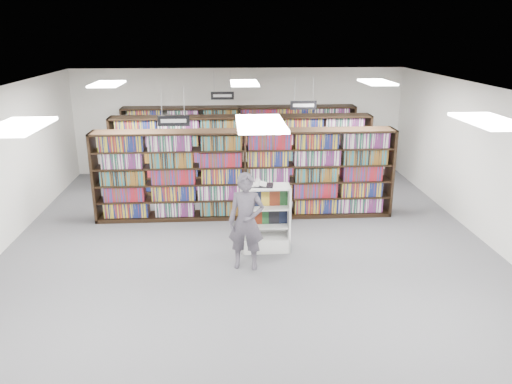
{
  "coord_description": "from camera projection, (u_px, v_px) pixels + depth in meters",
  "views": [
    {
      "loc": [
        -0.46,
        -9.26,
        4.3
      ],
      "look_at": [
        0.17,
        0.5,
        1.1
      ],
      "focal_mm": 35.0,
      "sensor_mm": 36.0,
      "label": 1
    }
  ],
  "objects": [
    {
      "name": "troffer_front_center",
      "position": [
        261.0,
        124.0,
        6.32
      ],
      "size": [
        0.6,
        1.2,
        0.04
      ],
      "primitive_type": "cube",
      "color": "white",
      "rests_on": "ceiling"
    },
    {
      "name": "open_book",
      "position": [
        258.0,
        184.0,
        9.84
      ],
      "size": [
        0.63,
        0.42,
        0.13
      ],
      "rotation": [
        0.0,
        0.0,
        -0.14
      ],
      "color": "black",
      "rests_on": "endcap_display"
    },
    {
      "name": "troffer_back_right",
      "position": [
        377.0,
        82.0,
        11.24
      ],
      "size": [
        0.6,
        1.2,
        0.04
      ],
      "primitive_type": "cube",
      "color": "white",
      "rests_on": "ceiling"
    },
    {
      "name": "wall_back",
      "position": [
        239.0,
        121.0,
        15.34
      ],
      "size": [
        10.0,
        0.1,
        3.2
      ],
      "primitive_type": "cube",
      "color": "white",
      "rests_on": "ground"
    },
    {
      "name": "wall_right",
      "position": [
        499.0,
        171.0,
        9.95
      ],
      "size": [
        0.1,
        12.0,
        3.2
      ],
      "primitive_type": "cube",
      "color": "white",
      "rests_on": "ground"
    },
    {
      "name": "shopper",
      "position": [
        246.0,
        222.0,
        9.19
      ],
      "size": [
        0.74,
        0.55,
        1.84
      ],
      "primitive_type": "imported",
      "rotation": [
        0.0,
        0.0,
        -0.17
      ],
      "color": "#4F4954",
      "rests_on": "floor"
    },
    {
      "name": "aisle_sign_center",
      "position": [
        222.0,
        95.0,
        14.07
      ],
      "size": [
        0.65,
        0.02,
        0.8
      ],
      "color": "#B2B2B7",
      "rests_on": "ceiling"
    },
    {
      "name": "aisle_sign_left",
      "position": [
        173.0,
        120.0,
        10.22
      ],
      "size": [
        0.65,
        0.02,
        0.8
      ],
      "color": "#B2B2B7",
      "rests_on": "ceiling"
    },
    {
      "name": "bookshelf_row_far",
      "position": [
        240.0,
        141.0,
        15.23
      ],
      "size": [
        7.0,
        0.6,
        2.1
      ],
      "color": "black",
      "rests_on": "floor"
    },
    {
      "name": "troffer_back_center",
      "position": [
        244.0,
        83.0,
        11.06
      ],
      "size": [
        0.6,
        1.2,
        0.04
      ],
      "primitive_type": "cube",
      "color": "white",
      "rests_on": "ceiling"
    },
    {
      "name": "bookshelf_row_mid",
      "position": [
        242.0,
        154.0,
        13.62
      ],
      "size": [
        7.0,
        0.6,
        2.1
      ],
      "color": "black",
      "rests_on": "floor"
    },
    {
      "name": "floor",
      "position": [
        249.0,
        251.0,
        10.15
      ],
      "size": [
        12.0,
        12.0,
        0.0
      ],
      "primitive_type": "plane",
      "color": "#525257",
      "rests_on": "ground"
    },
    {
      "name": "aisle_sign_right",
      "position": [
        303.0,
        104.0,
        12.3
      ],
      "size": [
        0.65,
        0.02,
        0.8
      ],
      "color": "#B2B2B7",
      "rests_on": "ceiling"
    },
    {
      "name": "troffer_front_left",
      "position": [
        18.0,
        127.0,
        6.14
      ],
      "size": [
        0.6,
        1.2,
        0.04
      ],
      "primitive_type": "cube",
      "color": "white",
      "rests_on": "ceiling"
    },
    {
      "name": "troffer_back_left",
      "position": [
        107.0,
        84.0,
        10.88
      ],
      "size": [
        0.6,
        1.2,
        0.04
      ],
      "primitive_type": "cube",
      "color": "white",
      "rests_on": "ceiling"
    },
    {
      "name": "bookshelf_row_near",
      "position": [
        245.0,
        174.0,
        11.72
      ],
      "size": [
        7.0,
        0.6,
        2.1
      ],
      "color": "black",
      "rests_on": "floor"
    },
    {
      "name": "ceiling",
      "position": [
        249.0,
        92.0,
        9.15
      ],
      "size": [
        10.0,
        12.0,
        0.1
      ],
      "primitive_type": "cube",
      "color": "white",
      "rests_on": "wall_back"
    },
    {
      "name": "endcap_display",
      "position": [
        265.0,
        227.0,
        10.12
      ],
      "size": [
        0.97,
        0.49,
        1.36
      ],
      "rotation": [
        0.0,
        0.0,
        0.01
      ],
      "color": "white",
      "rests_on": "floor"
    },
    {
      "name": "troffer_front_right",
      "position": [
        490.0,
        121.0,
        6.5
      ],
      "size": [
        0.6,
        1.2,
        0.04
      ],
      "primitive_type": "cube",
      "color": "white",
      "rests_on": "ceiling"
    }
  ]
}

